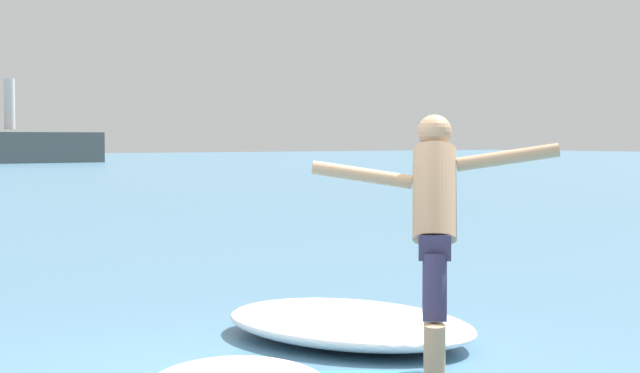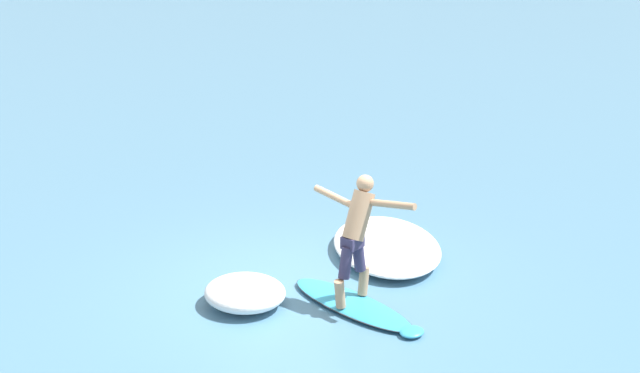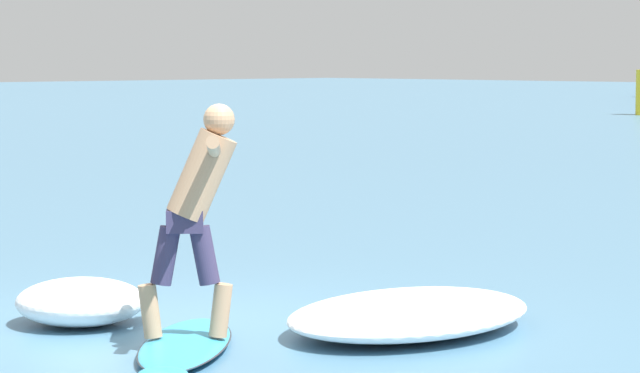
{
  "view_description": "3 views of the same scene",
  "coord_description": "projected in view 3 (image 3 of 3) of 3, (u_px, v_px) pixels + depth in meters",
  "views": [
    {
      "loc": [
        -3.65,
        -5.58,
        1.61
      ],
      "look_at": [
        0.95,
        0.91,
        1.25
      ],
      "focal_mm": 60.0,
      "sensor_mm": 36.0,
      "label": 1
    },
    {
      "loc": [
        0.23,
        -10.98,
        5.36
      ],
      "look_at": [
        0.4,
        0.74,
        1.22
      ],
      "focal_mm": 50.0,
      "sensor_mm": 36.0,
      "label": 2
    },
    {
      "loc": [
        9.09,
        -7.29,
        2.09
      ],
      "look_at": [
        0.44,
        1.13,
        1.05
      ],
      "focal_mm": 85.0,
      "sensor_mm": 36.0,
      "label": 3
    }
  ],
  "objects": [
    {
      "name": "wave_foam_at_tail",
      "position": [
        81.0,
        302.0,
        11.82
      ],
      "size": [
        1.45,
        1.43,
        0.36
      ],
      "color": "white",
      "rests_on": "ground"
    },
    {
      "name": "surfer",
      "position": [
        199.0,
        200.0,
        10.7
      ],
      "size": [
        1.27,
        1.11,
        1.67
      ],
      "color": "tan",
      "rests_on": "surfboard"
    },
    {
      "name": "ground_plane",
      "position": [
        176.0,
        327.0,
        11.74
      ],
      "size": [
        200.0,
        200.0,
        0.0
      ],
      "primitive_type": "plane",
      "color": "teal"
    },
    {
      "name": "surfboard",
      "position": [
        185.0,
        345.0,
        10.74
      ],
      "size": [
        1.83,
        1.93,
        0.23
      ],
      "color": "#339EC6",
      "rests_on": "ground"
    },
    {
      "name": "wave_foam_at_nose",
      "position": [
        410.0,
        313.0,
        11.53
      ],
      "size": [
        1.84,
        2.48,
        0.28
      ],
      "color": "white",
      "rests_on": "ground"
    }
  ]
}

